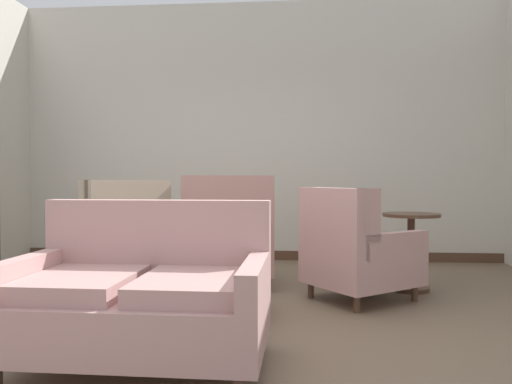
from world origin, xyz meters
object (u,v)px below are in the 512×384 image
at_px(settee, 142,297).
at_px(porcelain_vase, 207,242).
at_px(armchair_back_corner, 117,247).
at_px(armchair_near_sideboard, 226,242).
at_px(coffee_table, 208,270).
at_px(armchair_far_left, 355,252).
at_px(side_table, 411,244).

bearing_deg(settee, porcelain_vase, 79.42).
bearing_deg(armchair_back_corner, armchair_near_sideboard, 158.38).
bearing_deg(settee, coffee_table, 79.41).
height_order(porcelain_vase, armchair_back_corner, armchair_back_corner).
distance_m(settee, armchair_near_sideboard, 2.05).
bearing_deg(armchair_back_corner, porcelain_vase, 99.70).
relative_size(armchair_far_left, side_table, 1.52).
distance_m(coffee_table, porcelain_vase, 0.22).
bearing_deg(coffee_table, porcelain_vase, -102.20).
xyz_separation_m(settee, armchair_near_sideboard, (0.18, 2.04, 0.06)).
bearing_deg(armchair_back_corner, armchair_far_left, 133.47).
xyz_separation_m(settee, armchair_far_left, (1.38, 1.60, 0.03)).
bearing_deg(armchair_back_corner, side_table, 142.68).
bearing_deg(coffee_table, settee, -101.43).
distance_m(coffee_table, armchair_far_left, 1.33).
relative_size(coffee_table, armchair_far_left, 0.74).
bearing_deg(armchair_near_sideboard, coffee_table, 78.69).
bearing_deg(armchair_near_sideboard, porcelain_vase, 78.47).
height_order(coffee_table, armchair_near_sideboard, armchair_near_sideboard).
bearing_deg(armchair_back_corner, settee, 68.65).
xyz_separation_m(armchair_far_left, side_table, (0.58, 0.44, 0.02)).
xyz_separation_m(settee, armchair_back_corner, (-0.75, 1.60, 0.05)).
bearing_deg(porcelain_vase, armchair_back_corner, 146.21).
distance_m(coffee_table, side_table, 2.05).
bearing_deg(armchair_near_sideboard, armchair_far_left, 147.80).
xyz_separation_m(coffee_table, armchair_near_sideboard, (-0.02, 1.05, 0.09)).
bearing_deg(armchair_back_corner, coffee_table, 100.53).
distance_m(armchair_far_left, armchair_back_corner, 2.13).
height_order(settee, side_table, settee).
bearing_deg(armchair_near_sideboard, side_table, 167.89).
bearing_deg(side_table, settee, -133.77).
bearing_deg(coffee_table, side_table, 31.01).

